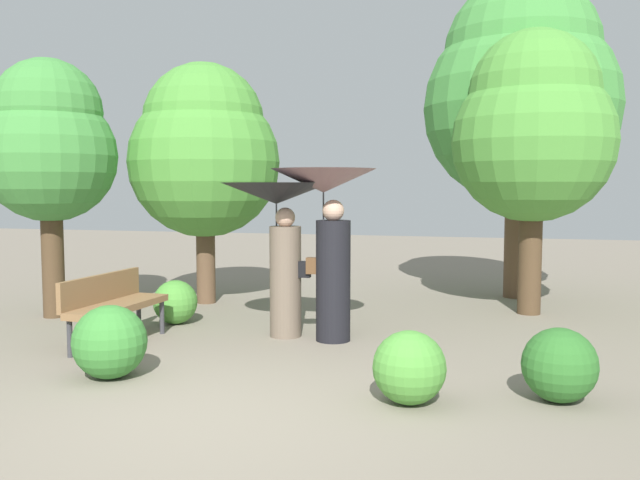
# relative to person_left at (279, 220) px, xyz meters

# --- Properties ---
(ground_plane) EXTENTS (40.00, 40.00, 0.00)m
(ground_plane) POSITION_rel_person_left_xyz_m (0.40, -2.93, -1.46)
(ground_plane) COLOR gray
(person_left) EXTENTS (1.38, 1.38, 1.92)m
(person_left) POSITION_rel_person_left_xyz_m (0.00, 0.00, 0.00)
(person_left) COLOR #6B5B4C
(person_left) RESTS_ON ground
(person_right) EXTENTS (1.27, 1.27, 2.09)m
(person_right) POSITION_rel_person_left_xyz_m (0.63, -0.08, 0.05)
(person_right) COLOR black
(person_right) RESTS_ON ground
(park_bench) EXTENTS (0.57, 1.52, 0.83)m
(park_bench) POSITION_rel_person_left_xyz_m (-1.78, -0.93, -0.95)
(park_bench) COLOR #38383D
(park_bench) RESTS_ON ground
(tree_near_left) EXTENTS (2.39, 2.39, 3.82)m
(tree_near_left) POSITION_rel_person_left_xyz_m (-1.88, 1.94, 0.99)
(tree_near_left) COLOR brown
(tree_near_left) RESTS_ON ground
(tree_near_right) EXTENTS (2.33, 2.33, 4.12)m
(tree_near_right) POSITION_rel_person_left_xyz_m (3.11, 2.29, 1.27)
(tree_near_right) COLOR #4C3823
(tree_near_right) RESTS_ON ground
(tree_mid_left) EXTENTS (1.87, 1.87, 3.67)m
(tree_mid_left) POSITION_rel_person_left_xyz_m (-3.52, 0.33, 1.03)
(tree_mid_left) COLOR #4C3823
(tree_mid_left) RESTS_ON ground
(tree_mid_right) EXTENTS (3.19, 3.19, 5.30)m
(tree_mid_right) POSITION_rel_person_left_xyz_m (2.98, 3.76, 1.99)
(tree_mid_right) COLOR brown
(tree_mid_right) RESTS_ON ground
(bush_path_left) EXTENTS (0.65, 0.65, 0.65)m
(bush_path_left) POSITION_rel_person_left_xyz_m (3.15, -1.83, -1.13)
(bush_path_left) COLOR #2D6B28
(bush_path_left) RESTS_ON ground
(bush_path_right) EXTENTS (0.72, 0.72, 0.72)m
(bush_path_right) POSITION_rel_person_left_xyz_m (-1.03, -2.18, -1.10)
(bush_path_right) COLOR #387F33
(bush_path_right) RESTS_ON ground
(bush_behind_bench) EXTENTS (0.64, 0.64, 0.64)m
(bush_behind_bench) POSITION_rel_person_left_xyz_m (1.89, -2.21, -1.14)
(bush_behind_bench) COLOR #4C9338
(bush_behind_bench) RESTS_ON ground
(bush_far_side) EXTENTS (0.60, 0.60, 0.60)m
(bush_far_side) POSITION_rel_person_left_xyz_m (-1.60, 0.32, -1.16)
(bush_far_side) COLOR #4C9338
(bush_far_side) RESTS_ON ground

